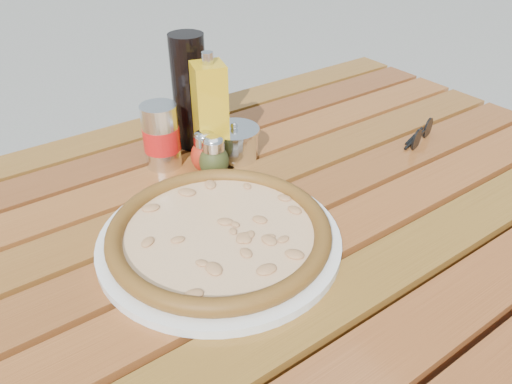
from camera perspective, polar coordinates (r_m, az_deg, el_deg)
table at (r=0.86m, az=0.79°, el=-6.50°), size 1.40×0.90×0.75m
plate at (r=0.75m, az=-4.16°, el=-5.46°), size 0.37×0.37×0.01m
pizza at (r=0.74m, az=-4.21°, el=-4.52°), size 0.38×0.38×0.03m
pepper_shaker at (r=0.91m, az=-5.82°, el=4.60°), size 0.07×0.07×0.08m
oregano_shaker at (r=0.89m, az=-4.85°, el=4.00°), size 0.06×0.06×0.08m
dark_bottle at (r=0.98m, az=-7.57°, el=11.26°), size 0.08×0.08×0.22m
soda_can at (r=0.93m, az=-10.76°, el=6.24°), size 0.09×0.09×0.12m
olive_oil_cruet at (r=0.91m, az=-5.23°, el=8.83°), size 0.07×0.07×0.21m
parmesan_tin at (r=0.96m, az=-2.48°, el=5.74°), size 0.10×0.10×0.07m
sunglasses at (r=1.07m, az=18.32°, el=6.24°), size 0.11×0.06×0.04m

